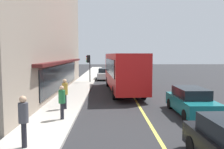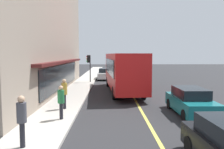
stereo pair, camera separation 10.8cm
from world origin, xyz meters
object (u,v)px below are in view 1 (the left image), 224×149
object	(u,v)px
pedestrian_at_corner	(62,99)
pedestrian_near_storefront	(23,116)
car_teal	(191,101)
pedestrian_waiting	(65,91)
traffic_light	(89,62)
bus	(123,70)
car_white	(104,74)

from	to	relation	value
pedestrian_at_corner	pedestrian_near_storefront	bearing A→B (deg)	169.82
car_teal	pedestrian_waiting	world-z (taller)	pedestrian_waiting
traffic_light	pedestrian_at_corner	bearing A→B (deg)	179.95
bus	pedestrian_waiting	xyz separation A→B (m)	(-7.17, 3.95, -0.74)
bus	car_teal	bearing A→B (deg)	-156.86
traffic_light	car_teal	bearing A→B (deg)	-153.53
car_white	pedestrian_near_storefront	xyz separation A→B (m)	(-23.33, 2.45, 0.53)
car_teal	pedestrian_waiting	xyz separation A→B (m)	(0.80, 7.35, 0.51)
bus	pedestrian_waiting	distance (m)	8.22
traffic_light	pedestrian_near_storefront	bearing A→B (deg)	178.08
pedestrian_at_corner	pedestrian_near_storefront	distance (m)	3.57
traffic_light	pedestrian_at_corner	distance (m)	15.68
pedestrian_waiting	bus	bearing A→B (deg)	-28.84
bus	car_white	bearing A→B (deg)	10.14
bus	car_teal	distance (m)	8.75
pedestrian_near_storefront	car_teal	bearing A→B (deg)	-57.54
car_white	pedestrian_at_corner	bearing A→B (deg)	174.76
pedestrian_at_corner	pedestrian_near_storefront	world-z (taller)	pedestrian_near_storefront
pedestrian_at_corner	pedestrian_near_storefront	xyz separation A→B (m)	(-3.51, 0.63, 0.09)
bus	traffic_light	world-z (taller)	bus
car_teal	car_white	bearing A→B (deg)	15.98
traffic_light	pedestrian_waiting	bearing A→B (deg)	178.83
pedestrian_at_corner	pedestrian_waiting	size ratio (longest dim) A/B	0.95
car_white	traffic_light	bearing A→B (deg)	156.74
bus	traffic_light	xyz separation A→B (m)	(6.25, 3.67, 0.55)
pedestrian_at_corner	pedestrian_waiting	bearing A→B (deg)	6.80
pedestrian_waiting	traffic_light	bearing A→B (deg)	-1.17
car_white	car_teal	world-z (taller)	same
pedestrian_waiting	pedestrian_near_storefront	size ratio (longest dim) A/B	0.98
bus	traffic_light	size ratio (longest dim) A/B	3.52
pedestrian_at_corner	car_teal	bearing A→B (deg)	-78.82
bus	pedestrian_at_corner	distance (m)	10.10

